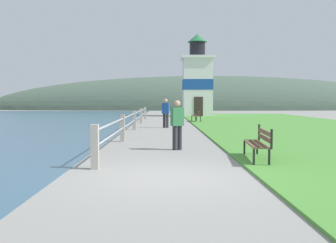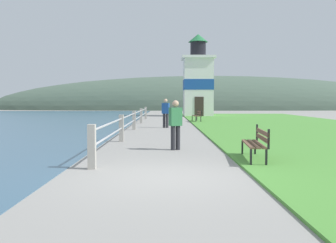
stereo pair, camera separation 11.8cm
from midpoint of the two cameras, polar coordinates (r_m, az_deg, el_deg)
The scene contains 9 objects.
ground_plane at distance 8.03m, azimuth 0.01°, elevation -8.54°, with size 160.00×160.00×0.00m, color gray.
grass_verge at distance 23.84m, azimuth 19.02°, elevation -0.81°, with size 12.00×43.71×0.06m.
seawall_railing at distance 20.84m, azimuth -5.03°, elevation 0.45°, with size 0.18×23.95×1.07m.
park_bench_near at distance 10.35m, azimuth 13.69°, elevation -2.96°, with size 0.64×1.96×0.94m.
park_bench_midway at distance 28.42m, azimuth 4.65°, elevation 1.01°, with size 0.64×1.67×0.94m.
lighthouse at distance 39.07m, azimuth 4.67°, elevation 6.06°, with size 3.37×3.37×8.46m.
person_strolling at distance 22.35m, azimuth -0.21°, elevation 1.44°, with size 0.47×0.34×1.73m.
person_by_railing at distance 12.33m, azimuth 1.42°, elevation -0.25°, with size 0.46×0.37×1.64m.
distant_hillside at distance 67.51m, azimuth 6.51°, elevation 1.83°, with size 80.00×16.00×12.00m.
Camera 2 is at (0.01, -7.87, 1.64)m, focal length 40.00 mm.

